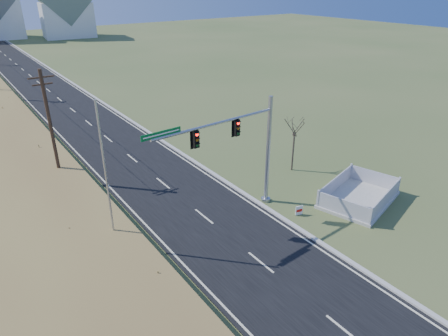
# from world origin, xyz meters

# --- Properties ---
(ground) EXTENTS (260.00, 260.00, 0.00)m
(ground) POSITION_xyz_m (0.00, 0.00, 0.00)
(ground) COLOR #43582A
(ground) RESTS_ON ground
(road) EXTENTS (8.00, 180.00, 0.06)m
(road) POSITION_xyz_m (0.00, 50.00, 0.03)
(road) COLOR black
(road) RESTS_ON ground
(curb) EXTENTS (0.30, 180.00, 0.18)m
(curb) POSITION_xyz_m (4.15, 50.00, 0.09)
(curb) COLOR #B2AFA8
(curb) RESTS_ON ground
(utility_pole_near) EXTENTS (1.80, 0.26, 9.00)m
(utility_pole_near) POSITION_xyz_m (-6.50, 15.00, 4.68)
(utility_pole_near) COLOR #422D1E
(utility_pole_near) RESTS_ON ground
(condo_ne) EXTENTS (14.12, 10.51, 16.52)m
(condo_ne) POSITION_xyz_m (20.00, 104.00, 6.84)
(condo_ne) COLOR white
(condo_ne) RESTS_ON ground
(traffic_signal_mast) EXTENTS (9.84, 0.99, 7.84)m
(traffic_signal_mast) POSITION_xyz_m (3.00, 3.15, 4.75)
(traffic_signal_mast) COLOR #9EA0A5
(traffic_signal_mast) RESTS_ON ground
(fence_enclosure) EXTENTS (6.80, 5.50, 1.35)m
(fence_enclosure) POSITION_xyz_m (10.40, -0.70, 0.27)
(fence_enclosure) COLOR #B7B5AD
(fence_enclosure) RESTS_ON ground
(open_sign) EXTENTS (0.54, 0.19, 0.68)m
(open_sign) POSITION_xyz_m (5.48, 0.45, 0.36)
(open_sign) COLOR white
(open_sign) RESTS_ON ground
(flagpole) EXTENTS (0.41, 0.41, 9.20)m
(flagpole) POSITION_xyz_m (-6.22, 4.19, 3.67)
(flagpole) COLOR #B7B5AD
(flagpole) RESTS_ON ground
(bare_tree) EXTENTS (1.86, 1.86, 4.92)m
(bare_tree) POSITION_xyz_m (10.15, 5.96, 3.96)
(bare_tree) COLOR #4C3F33
(bare_tree) RESTS_ON ground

